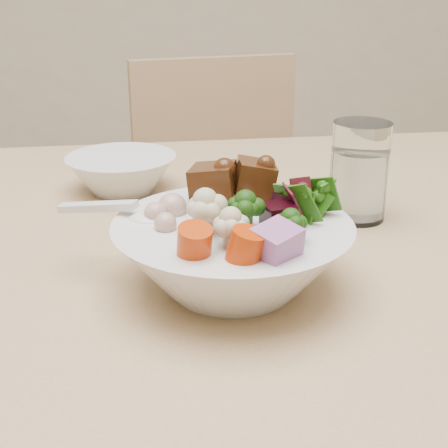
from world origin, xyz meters
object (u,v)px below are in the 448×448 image
object	(u,v)px
chair_far	(229,227)
food_bowl	(234,250)
dining_table	(381,290)
side_bowl	(122,174)
water_glass	(359,175)

from	to	relation	value
chair_far	food_bowl	size ratio (longest dim) A/B	3.77
dining_table	chair_far	world-z (taller)	chair_far
dining_table	chair_far	bearing A→B (deg)	96.67
chair_far	dining_table	bearing A→B (deg)	-93.02
chair_far	side_bowl	distance (m)	0.64
food_bowl	water_glass	bearing A→B (deg)	46.77
dining_table	chair_far	distance (m)	0.74
side_bowl	water_glass	bearing A→B (deg)	-21.34
dining_table	side_bowl	bearing A→B (deg)	147.72
dining_table	food_bowl	size ratio (longest dim) A/B	7.42
dining_table	food_bowl	xyz separation A→B (m)	(-0.19, -0.13, 0.12)
side_bowl	chair_far	bearing A→B (deg)	70.85
side_bowl	dining_table	bearing A→B (deg)	-27.06
dining_table	side_bowl	world-z (taller)	side_bowl
chair_far	food_bowl	bearing A→B (deg)	-108.07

